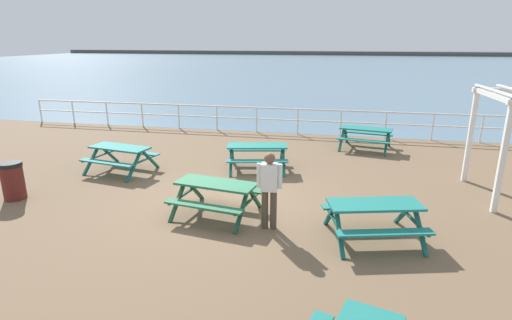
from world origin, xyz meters
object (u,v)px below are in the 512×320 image
Objects in this scene: picnic_table_mid_centre at (216,191)px; picnic_table_far_right at (366,133)px; visitor at (269,186)px; picnic_table_far_left at (257,151)px; litter_bin at (13,181)px; picnic_table_seaward at (374,212)px; picnic_table_near_right at (120,153)px.

picnic_table_far_right is at bearing 70.79° from picnic_table_mid_centre.
visitor is (-2.26, -7.10, 0.36)m from picnic_table_far_right.
picnic_table_far_left is 1.25× the size of visitor.
picnic_table_mid_centre is 0.97× the size of picnic_table_far_left.
litter_bin reaches higher than picnic_table_far_right.
visitor is at bearing 163.15° from picnic_table_seaward.
picnic_table_mid_centre is 2.11× the size of litter_bin.
picnic_table_seaward is 1.28× the size of visitor.
picnic_table_mid_centre is at bearing 1.49° from litter_bin.
picnic_table_far_left is at bearing 95.38° from picnic_table_mid_centre.
visitor is 1.75× the size of litter_bin.
picnic_table_seaward is 8.66m from litter_bin.
visitor is (1.08, -3.91, 0.36)m from picnic_table_far_left.
visitor is at bearing -9.54° from picnic_table_mid_centre.
picnic_table_far_left is 4.62m from picnic_table_far_right.
picnic_table_near_right is 0.95× the size of picnic_table_seaward.
picnic_table_mid_centre is 1.41m from visitor.
picnic_table_mid_centre is 0.98× the size of picnic_table_far_right.
picnic_table_far_right is 1.24× the size of visitor.
litter_bin is (-8.80, -6.81, -0.10)m from picnic_table_far_right.
picnic_table_seaward is (-0.14, -7.16, 0.00)m from picnic_table_far_right.
picnic_table_mid_centre is at bearing -22.78° from picnic_table_near_right.
picnic_table_near_right is 1.22× the size of visitor.
picnic_table_mid_centre is 7.56m from picnic_table_far_right.
litter_bin is (-1.48, -2.55, -0.10)m from picnic_table_near_right.
picnic_table_far_left is at bearing 33.56° from litter_bin.
picnic_table_far_left is at bearing 113.66° from picnic_table_seaward.
picnic_table_far_right is at bearing 73.65° from picnic_table_seaward.
picnic_table_near_right is at bearing 156.10° from picnic_table_mid_centre.
visitor reaches higher than picnic_table_far_right.
picnic_table_mid_centre is at bearing -105.79° from picnic_table_far_left.
litter_bin is at bearing -158.80° from picnic_table_far_left.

